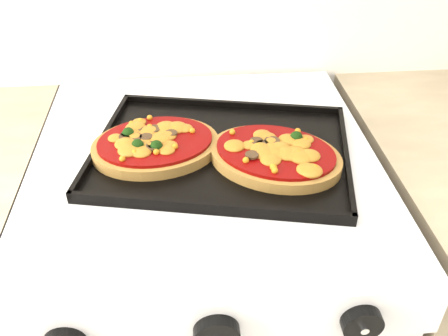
{
  "coord_description": "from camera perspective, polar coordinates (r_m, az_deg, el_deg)",
  "views": [
    {
      "loc": [
        -0.05,
        0.98,
        1.4
      ],
      "look_at": [
        0.01,
        1.63,
        0.92
      ],
      "focal_mm": 40.0,
      "sensor_mm": 36.0,
      "label": 1
    }
  ],
  "objects": [
    {
      "name": "pizza_left",
      "position": [
        0.84,
        -7.84,
        2.78
      ],
      "size": [
        0.24,
        0.2,
        0.03
      ],
      "primitive_type": null,
      "rotation": [
        0.0,
        0.0,
        0.16
      ],
      "color": "#A77839",
      "rests_on": "baking_tray"
    },
    {
      "name": "stove",
      "position": [
        1.18,
        -1.81,
        -16.6
      ],
      "size": [
        0.6,
        0.6,
        0.91
      ],
      "primitive_type": "cube",
      "color": "silver",
      "rests_on": "floor"
    },
    {
      "name": "knob_right",
      "position": [
        0.7,
        15.48,
        -16.72
      ],
      "size": [
        0.05,
        0.02,
        0.05
      ],
      "primitive_type": "cylinder",
      "rotation": [
        1.57,
        0.0,
        0.0
      ],
      "color": "black",
      "rests_on": "control_panel"
    },
    {
      "name": "baking_tray",
      "position": [
        0.85,
        -0.3,
        2.1
      ],
      "size": [
        0.48,
        0.4,
        0.02
      ],
      "primitive_type": "cube",
      "rotation": [
        0.0,
        0.0,
        -0.21
      ],
      "color": "black",
      "rests_on": "stove"
    },
    {
      "name": "control_panel",
      "position": [
        0.67,
        -0.68,
        -17.08
      ],
      "size": [
        0.6,
        0.02,
        0.09
      ],
      "primitive_type": "cube",
      "color": "silver",
      "rests_on": "stove"
    },
    {
      "name": "knob_center",
      "position": [
        0.66,
        -0.83,
        -18.48
      ],
      "size": [
        0.06,
        0.02,
        0.06
      ],
      "primitive_type": "cylinder",
      "rotation": [
        1.57,
        0.0,
        0.0
      ],
      "color": "black",
      "rests_on": "control_panel"
    },
    {
      "name": "pizza_right",
      "position": [
        0.81,
        5.87,
        1.59
      ],
      "size": [
        0.27,
        0.25,
        0.03
      ],
      "primitive_type": null,
      "rotation": [
        0.0,
        0.0,
        -0.49
      ],
      "color": "#A77839",
      "rests_on": "baking_tray"
    }
  ]
}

